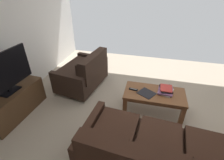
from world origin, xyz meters
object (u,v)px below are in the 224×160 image
object	(u,v)px
loose_magazine	(147,93)
coffee_table	(154,96)
sofa_main	(156,158)
loveseat_near	(84,73)
book_stack	(166,90)
flat_tv	(3,74)
tv_remote	(133,89)
tv_stand	(15,103)

from	to	relation	value
loose_magazine	coffee_table	bearing A→B (deg)	142.85
sofa_main	coffee_table	distance (m)	1.20
loveseat_near	book_stack	xyz separation A→B (m)	(-1.72, 0.45, 0.13)
loose_magazine	flat_tv	bearing A→B (deg)	-43.49
sofa_main	book_stack	distance (m)	1.28
loose_magazine	tv_remote	bearing A→B (deg)	-70.05
coffee_table	tv_remote	xyz separation A→B (m)	(0.38, 0.00, 0.08)
coffee_table	tv_stand	size ratio (longest dim) A/B	0.92
tv_stand	loose_magazine	xyz separation A→B (m)	(-2.26, -0.60, 0.18)
tv_remote	loveseat_near	bearing A→B (deg)	-23.84
tv_stand	tv_remote	size ratio (longest dim) A/B	6.94
loveseat_near	tv_remote	bearing A→B (deg)	156.16
book_stack	tv_stand	bearing A→B (deg)	15.56
sofa_main	loveseat_near	world-z (taller)	loveseat_near
coffee_table	flat_tv	size ratio (longest dim) A/B	0.99
loveseat_near	book_stack	world-z (taller)	loveseat_near
book_stack	loose_magazine	world-z (taller)	book_stack
loveseat_near	book_stack	size ratio (longest dim) A/B	3.69
coffee_table	loose_magazine	xyz separation A→B (m)	(0.14, 0.05, 0.07)
flat_tv	tv_stand	bearing A→B (deg)	73.49
coffee_table	tv_stand	xyz separation A→B (m)	(2.40, 0.65, -0.11)
book_stack	sofa_main	bearing A→B (deg)	84.41
book_stack	loose_magazine	distance (m)	0.34
loveseat_near	tv_stand	xyz separation A→B (m)	(0.86, 1.16, -0.09)
book_stack	tv_remote	size ratio (longest dim) A/B	2.06
loveseat_near	coffee_table	distance (m)	1.62
tv_stand	flat_tv	xyz separation A→B (m)	(-0.00, -0.00, 0.61)
tv_stand	flat_tv	distance (m)	0.61
flat_tv	book_stack	size ratio (longest dim) A/B	3.15
coffee_table	flat_tv	xyz separation A→B (m)	(2.40, 0.65, 0.50)
tv_remote	loose_magazine	bearing A→B (deg)	168.28
tv_stand	book_stack	size ratio (longest dim) A/B	3.38
coffee_table	loose_magazine	bearing A→B (deg)	21.18
flat_tv	loose_magazine	world-z (taller)	flat_tv
flat_tv	tv_remote	distance (m)	2.16
sofa_main	loose_magazine	size ratio (longest dim) A/B	7.29
sofa_main	loose_magazine	distance (m)	1.17
flat_tv	book_stack	distance (m)	2.70
tv_stand	flat_tv	size ratio (longest dim) A/B	1.07
loveseat_near	tv_stand	world-z (taller)	loveseat_near
sofa_main	book_stack	size ratio (longest dim) A/B	5.77
coffee_table	sofa_main	bearing A→B (deg)	92.72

